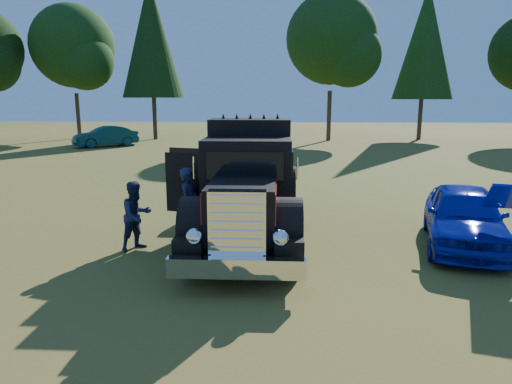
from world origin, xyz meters
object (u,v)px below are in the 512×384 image
(hotrod_coupe, at_px, (464,216))
(distant_teal_car, at_px, (106,136))
(diamond_t_truck, at_px, (248,191))
(spectator_far, at_px, (137,216))
(spectator_near, at_px, (190,206))

(hotrod_coupe, height_order, distant_teal_car, hotrod_coupe)
(diamond_t_truck, distance_m, distant_teal_car, 25.37)
(hotrod_coupe, relative_size, spectator_far, 2.81)
(diamond_t_truck, xyz_separation_m, hotrod_coupe, (5.23, -0.12, -0.54))
(distant_teal_car, bearing_deg, spectator_near, -13.24)
(diamond_t_truck, height_order, hotrod_coupe, diamond_t_truck)
(hotrod_coupe, xyz_separation_m, distant_teal_car, (-17.31, 22.43, 0.01))
(spectator_near, distance_m, spectator_far, 1.27)
(hotrod_coupe, relative_size, spectator_near, 2.42)
(diamond_t_truck, xyz_separation_m, spectator_near, (-1.39, -0.33, -0.33))
(spectator_far, bearing_deg, distant_teal_car, 60.71)
(diamond_t_truck, relative_size, distant_teal_car, 1.57)
(spectator_near, xyz_separation_m, distant_teal_car, (-10.68, 22.64, -0.20))
(hotrod_coupe, distance_m, distant_teal_car, 28.33)
(spectator_near, bearing_deg, spectator_far, 122.85)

